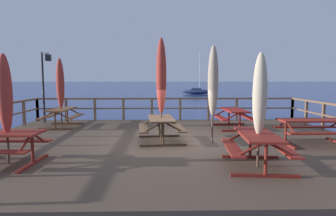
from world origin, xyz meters
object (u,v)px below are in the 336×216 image
lamp_post_hooked (45,76)px  picnic_table_front_right (257,143)px  patio_umbrella_short_mid (161,76)px  picnic_table_mid_right (234,114)px  patio_umbrella_short_front (213,81)px  picnic_table_mid_centre (161,124)px  sailboat_distant (198,91)px  patio_umbrella_short_back (5,94)px  picnic_table_back_right (314,126)px  patio_umbrella_tall_mid_right (260,95)px  picnic_table_mid_left (4,141)px  picnic_table_front_left (61,114)px  patio_umbrella_tall_mid_left (60,84)px

lamp_post_hooked → picnic_table_front_right: bearing=-42.2°
lamp_post_hooked → patio_umbrella_short_mid: bearing=-37.9°
picnic_table_mid_right → picnic_table_front_right: (-0.78, -5.15, -0.01)m
patio_umbrella_short_front → lamp_post_hooked: lamp_post_hooked is taller
picnic_table_mid_centre → picnic_table_front_right: same height
picnic_table_front_right → sailboat_distant: (4.65, 47.18, -0.88)m
picnic_table_mid_centre → patio_umbrella_short_back: 4.42m
patio_umbrella_short_front → sailboat_distant: sailboat_distant is taller
lamp_post_hooked → patio_umbrella_short_back: bearing=-75.5°
picnic_table_back_right → sailboat_distant: sailboat_distant is taller
patio_umbrella_short_mid → patio_umbrella_tall_mid_right: 3.47m
picnic_table_mid_right → picnic_table_mid_left: (-6.63, -4.83, -0.01)m
picnic_table_front_left → picnic_table_back_right: same height
patio_umbrella_short_front → patio_umbrella_short_back: bearing=-158.2°
picnic_table_mid_left → picnic_table_mid_right: bearing=36.1°
picnic_table_mid_centre → picnic_table_front_right: size_ratio=0.97×
picnic_table_front_right → patio_umbrella_tall_mid_left: 8.47m
picnic_table_front_left → picnic_table_mid_right: same height
picnic_table_mid_right → patio_umbrella_short_back: (-6.56, -4.80, 1.08)m
patio_umbrella_tall_mid_left → patio_umbrella_tall_mid_right: bearing=-41.0°
picnic_table_mid_centre → sailboat_distant: bearing=81.3°
picnic_table_front_right → patio_umbrella_short_mid: (-2.18, 2.65, 1.52)m
picnic_table_mid_left → patio_umbrella_tall_mid_right: size_ratio=0.68×
picnic_table_mid_centre → picnic_table_front_right: 3.47m
patio_umbrella_short_mid → lamp_post_hooked: 6.64m
patio_umbrella_short_front → patio_umbrella_short_back: 5.59m
picnic_table_front_left → sailboat_distant: size_ratio=0.23×
picnic_table_front_right → patio_umbrella_short_back: 5.88m
patio_umbrella_short_back → lamp_post_hooked: lamp_post_hooked is taller
picnic_table_mid_right → patio_umbrella_short_front: size_ratio=0.65×
patio_umbrella_short_back → patio_umbrella_short_mid: bearing=32.6°
picnic_table_mid_centre → patio_umbrella_tall_mid_right: patio_umbrella_tall_mid_right is taller
patio_umbrella_tall_mid_right → lamp_post_hooked: size_ratio=0.81×
picnic_table_mid_left → patio_umbrella_short_mid: bearing=32.4°
patio_umbrella_tall_mid_right → patio_umbrella_short_back: 5.80m
picnic_table_mid_right → picnic_table_front_right: 5.21m
picnic_table_mid_left → picnic_table_back_right: 8.54m
picnic_table_front_right → picnic_table_back_right: (2.48, 2.21, 0.01)m
patio_umbrella_tall_mid_left → sailboat_distant: size_ratio=0.37×
picnic_table_front_left → picnic_table_mid_right: bearing=-3.4°
picnic_table_back_right → patio_umbrella_short_front: (-3.07, 0.21, 1.36)m
picnic_table_back_right → patio_umbrella_tall_mid_left: 9.48m
picnic_table_mid_centre → patio_umbrella_tall_mid_left: size_ratio=0.65×
picnic_table_front_left → picnic_table_back_right: bearing=-20.9°
lamp_post_hooked → sailboat_distant: (12.07, 40.45, -2.44)m
patio_umbrella_short_mid → patio_umbrella_short_back: (-3.60, -2.30, -0.44)m
picnic_table_mid_left → lamp_post_hooked: size_ratio=0.55×
patio_umbrella_tall_mid_left → picnic_table_front_right: bearing=-41.0°
picnic_table_front_right → picnic_table_back_right: bearing=41.7°
patio_umbrella_short_front → lamp_post_hooked: bearing=147.8°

